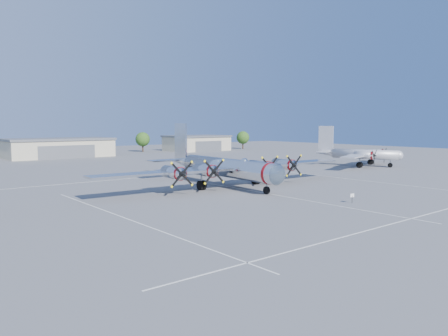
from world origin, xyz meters
TOP-DOWN VIEW (x-y plane):
  - ground at (0.00, 0.00)m, footprint 260.00×260.00m
  - parking_lines at (0.00, -1.75)m, footprint 60.00×50.08m
  - hangar_center at (0.00, 81.96)m, footprint 28.60×14.60m
  - hangar_east at (48.00, 81.96)m, footprint 20.60×14.60m
  - tree_east at (30.00, 88.00)m, footprint 4.80×4.80m
  - tree_far_east at (68.00, 80.00)m, footprint 4.80×4.80m
  - main_bomber_b29 at (0.06, 7.99)m, footprint 44.56×31.77m
  - twin_engine_east at (43.77, 12.98)m, footprint 33.00×27.87m
  - info_placard at (2.84, -13.17)m, footprint 0.60×0.15m

SIDE VIEW (x-z plane):
  - ground at x=0.00m, z-range 0.00..0.00m
  - main_bomber_b29 at x=0.06m, z-range -4.75..4.75m
  - twin_engine_east at x=43.77m, z-range -4.46..4.46m
  - parking_lines at x=0.00m, z-range 0.00..0.01m
  - info_placard at x=2.84m, z-range 0.23..1.38m
  - hangar_center at x=0.00m, z-range 0.01..5.41m
  - hangar_east at x=48.00m, z-range 0.01..5.41m
  - tree_east at x=30.00m, z-range 0.90..7.54m
  - tree_far_east at x=68.00m, z-range 0.90..7.54m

